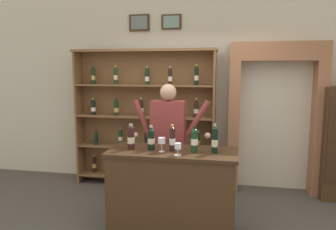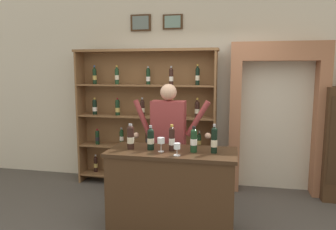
{
  "view_description": "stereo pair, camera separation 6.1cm",
  "coord_description": "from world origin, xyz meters",
  "views": [
    {
      "loc": [
        0.57,
        -3.5,
        1.88
      ],
      "look_at": [
        -0.19,
        0.37,
        1.32
      ],
      "focal_mm": 34.34,
      "sensor_mm": 36.0,
      "label": 1
    },
    {
      "loc": [
        0.63,
        -3.49,
        1.88
      ],
      "look_at": [
        -0.19,
        0.37,
        1.32
      ],
      "focal_mm": 34.34,
      "sensor_mm": 36.0,
      "label": 2
    }
  ],
  "objects": [
    {
      "name": "back_wall",
      "position": [
        -0.0,
        1.76,
        1.62
      ],
      "size": [
        12.0,
        0.19,
        3.23
      ],
      "color": "beige",
      "rests_on": "ground"
    },
    {
      "name": "wine_shelf",
      "position": [
        -0.78,
        1.44,
        1.16
      ],
      "size": [
        2.29,
        0.33,
        2.19
      ],
      "color": "brown",
      "rests_on": "ground"
    },
    {
      "name": "archway_doorway",
      "position": [
        1.25,
        1.63,
        1.29
      ],
      "size": [
        1.4,
        0.45,
        2.28
      ],
      "color": "#9E6647",
      "rests_on": "ground"
    },
    {
      "name": "tasting_counter",
      "position": [
        -0.06,
        -0.0,
        0.48
      ],
      "size": [
        1.46,
        0.64,
        0.97
      ],
      "color": "#422B19",
      "rests_on": "ground"
    },
    {
      "name": "shopkeeper",
      "position": [
        -0.23,
        0.61,
        1.05
      ],
      "size": [
        1.05,
        0.22,
        1.69
      ],
      "color": "#2D3347",
      "rests_on": "ground"
    },
    {
      "name": "tasting_bottle_prosecco",
      "position": [
        -0.54,
        -0.02,
        1.11
      ],
      "size": [
        0.08,
        0.08,
        0.29
      ],
      "color": "black",
      "rests_on": "tasting_counter"
    },
    {
      "name": "tasting_bottle_riserva",
      "position": [
        -0.31,
        -0.02,
        1.1
      ],
      "size": [
        0.08,
        0.08,
        0.28
      ],
      "color": "black",
      "rests_on": "tasting_counter"
    },
    {
      "name": "tasting_bottle_bianco",
      "position": [
        -0.06,
        -0.01,
        1.11
      ],
      "size": [
        0.07,
        0.07,
        0.3
      ],
      "color": "black",
      "rests_on": "tasting_counter"
    },
    {
      "name": "tasting_bottle_rosso",
      "position": [
        0.19,
        -0.02,
        1.11
      ],
      "size": [
        0.08,
        0.08,
        0.29
      ],
      "color": "#19381E",
      "rests_on": "tasting_counter"
    },
    {
      "name": "tasting_bottle_grappa",
      "position": [
        0.41,
        -0.01,
        1.12
      ],
      "size": [
        0.07,
        0.07,
        0.32
      ],
      "color": "black",
      "rests_on": "tasting_counter"
    },
    {
      "name": "wine_glass_right",
      "position": [
        0.03,
        -0.2,
        1.06
      ],
      "size": [
        0.08,
        0.08,
        0.14
      ],
      "color": "silver",
      "rests_on": "tasting_counter"
    },
    {
      "name": "wine_glass_spare",
      "position": [
        -0.17,
        -0.08,
        1.09
      ],
      "size": [
        0.08,
        0.08,
        0.16
      ],
      "color": "silver",
      "rests_on": "tasting_counter"
    }
  ]
}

